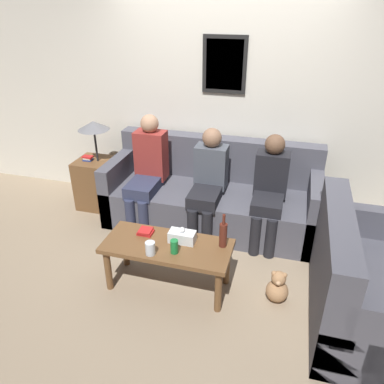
{
  "coord_description": "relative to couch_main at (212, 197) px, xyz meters",
  "views": [
    {
      "loc": [
        0.8,
        -3.14,
        2.35
      ],
      "look_at": [
        -0.06,
        -0.09,
        0.69
      ],
      "focal_mm": 35.0,
      "sensor_mm": 36.0,
      "label": 1
    }
  ],
  "objects": [
    {
      "name": "wall_back",
      "position": [
        0.0,
        0.47,
        0.98
      ],
      "size": [
        9.0,
        0.08,
        2.6
      ],
      "color": "silver",
      "rests_on": "ground_plane"
    },
    {
      "name": "person_left",
      "position": [
        -0.71,
        -0.16,
        0.34
      ],
      "size": [
        0.34,
        0.66,
        1.23
      ],
      "color": "#2D334C",
      "rests_on": "ground_plane"
    },
    {
      "name": "coffee_table",
      "position": [
        -0.13,
        -1.19,
        0.07
      ],
      "size": [
        1.11,
        0.48,
        0.45
      ],
      "color": "brown",
      "rests_on": "ground_plane"
    },
    {
      "name": "person_right",
      "position": [
        0.64,
        -0.18,
        0.3
      ],
      "size": [
        0.34,
        0.61,
        1.14
      ],
      "color": "black",
      "rests_on": "ground_plane"
    },
    {
      "name": "soda_can",
      "position": [
        -0.03,
        -1.29,
        0.2
      ],
      "size": [
        0.07,
        0.07,
        0.12
      ],
      "color": "#197A38",
      "rests_on": "coffee_table"
    },
    {
      "name": "wine_bottle",
      "position": [
        0.34,
        -1.08,
        0.25
      ],
      "size": [
        0.07,
        0.07,
        0.31
      ],
      "color": "#562319",
      "rests_on": "coffee_table"
    },
    {
      "name": "couch_side",
      "position": [
        1.52,
        -1.15,
        0.0
      ],
      "size": [
        0.9,
        1.37,
        0.93
      ],
      "rotation": [
        0.0,
        0.0,
        1.57
      ],
      "color": "#4C4C56",
      "rests_on": "ground_plane"
    },
    {
      "name": "ground_plane",
      "position": [
        0.0,
        -0.54,
        -0.32
      ],
      "size": [
        16.0,
        16.0,
        0.0
      ],
      "primitive_type": "plane",
      "color": "gray"
    },
    {
      "name": "couch_main",
      "position": [
        0.0,
        0.0,
        0.0
      ],
      "size": [
        2.34,
        0.9,
        0.93
      ],
      "color": "#4C4C56",
      "rests_on": "ground_plane"
    },
    {
      "name": "person_middle",
      "position": [
        -0.01,
        -0.2,
        0.31
      ],
      "size": [
        0.34,
        0.64,
        1.15
      ],
      "color": "black",
      "rests_on": "ground_plane"
    },
    {
      "name": "book_stack",
      "position": [
        -0.37,
        -1.09,
        0.16
      ],
      "size": [
        0.13,
        0.12,
        0.04
      ],
      "color": "red",
      "rests_on": "coffee_table"
    },
    {
      "name": "drinking_glass",
      "position": [
        -0.21,
        -1.36,
        0.19
      ],
      "size": [
        0.08,
        0.08,
        0.11
      ],
      "color": "silver",
      "rests_on": "coffee_table"
    },
    {
      "name": "side_table_with_lamp",
      "position": [
        -1.45,
        -0.02,
        0.07
      ],
      "size": [
        0.45,
        0.43,
        1.1
      ],
      "color": "brown",
      "rests_on": "ground_plane"
    },
    {
      "name": "teddy_bear",
      "position": [
        0.84,
        -1.12,
        -0.19
      ],
      "size": [
        0.19,
        0.19,
        0.3
      ],
      "color": "#A87A51",
      "rests_on": "ground_plane"
    },
    {
      "name": "tissue_box",
      "position": [
        -0.01,
        -1.12,
        0.19
      ],
      "size": [
        0.23,
        0.12,
        0.14
      ],
      "color": "silver",
      "rests_on": "coffee_table"
    }
  ]
}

